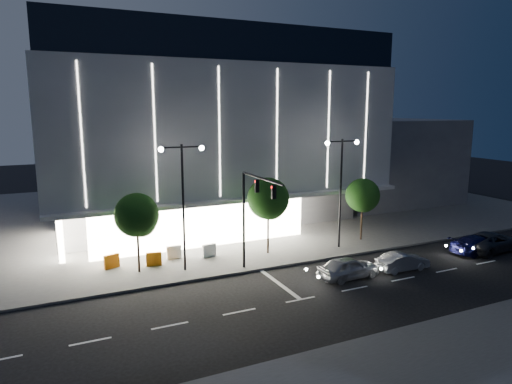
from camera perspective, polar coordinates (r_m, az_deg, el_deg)
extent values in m
plane|color=black|center=(28.75, 0.50, -12.88)|extent=(160.00, 160.00, 0.00)
cube|color=#474747|center=(51.81, -5.85, -2.21)|extent=(70.00, 40.00, 0.15)
cube|color=#474747|center=(23.10, 26.89, -20.07)|extent=(70.00, 10.00, 0.15)
cube|color=#4C4C51|center=(50.82, -8.02, -0.29)|extent=(28.00, 21.00, 4.00)
cube|color=gray|center=(48.07, -7.55, 8.12)|extent=(30.00, 25.00, 11.00)
cube|color=black|center=(48.31, -7.75, 16.44)|extent=(29.40, 24.50, 3.00)
cube|color=white|center=(37.55, -6.50, -4.09)|extent=(18.00, 0.40, 3.60)
cube|color=white|center=(40.96, -23.45, -3.67)|extent=(0.40, 10.00, 3.60)
cube|color=gray|center=(37.20, -1.69, -0.84)|extent=(30.00, 2.00, 0.30)
cube|color=white|center=(36.32, -1.60, 7.48)|extent=(24.00, 0.06, 10.00)
cube|color=#4C4C51|center=(61.01, 13.10, 4.17)|extent=(16.00, 20.00, 10.00)
cylinder|color=black|center=(32.16, -1.53, -3.74)|extent=(0.18, 0.18, 7.00)
cylinder|color=black|center=(28.88, 0.71, 1.72)|extent=(0.14, 5.80, 0.14)
cube|color=black|center=(29.60, 0.12, 0.76)|extent=(0.28, 0.18, 0.85)
cube|color=black|center=(27.47, 2.23, -0.01)|extent=(0.28, 0.18, 0.85)
sphere|color=#FF0C0C|center=(29.50, -0.09, 1.32)|extent=(0.14, 0.14, 0.14)
cylinder|color=black|center=(31.75, -9.06, -2.20)|extent=(0.16, 0.16, 9.00)
cylinder|color=black|center=(30.92, -10.54, 5.48)|extent=(1.40, 0.10, 0.10)
cylinder|color=black|center=(31.29, -8.05, 5.62)|extent=(1.40, 0.10, 0.10)
sphere|color=white|center=(30.76, -11.80, 5.23)|extent=(0.36, 0.36, 0.36)
sphere|color=white|center=(31.51, -6.82, 5.49)|extent=(0.36, 0.36, 0.36)
cylinder|color=black|center=(37.31, 10.52, -0.36)|extent=(0.16, 0.16, 9.00)
cylinder|color=black|center=(36.36, 9.83, 6.23)|extent=(1.40, 0.10, 0.10)
cylinder|color=black|center=(37.17, 11.62, 6.25)|extent=(1.40, 0.10, 0.10)
sphere|color=white|center=(35.98, 8.90, 6.05)|extent=(0.36, 0.36, 0.36)
sphere|color=white|center=(37.60, 12.48, 6.11)|extent=(0.36, 0.36, 0.36)
cylinder|color=black|center=(32.72, -14.50, -6.76)|extent=(0.16, 0.16, 3.78)
sphere|color=#14330E|center=(32.12, -14.69, -2.80)|extent=(3.02, 3.02, 3.02)
sphere|color=#14330E|center=(32.49, -14.19, -3.60)|extent=(2.16, 2.16, 2.16)
sphere|color=#14330E|center=(32.01, -15.06, -3.45)|extent=(1.94, 1.94, 1.94)
cylinder|color=black|center=(35.69, 1.52, -4.75)|extent=(0.16, 0.16, 4.06)
sphere|color=#14330E|center=(35.12, 1.54, -0.82)|extent=(3.25, 3.25, 3.25)
sphere|color=#14330E|center=(35.54, 1.82, -1.64)|extent=(2.32, 2.32, 2.32)
sphere|color=#14330E|center=(34.95, 1.28, -1.45)|extent=(2.09, 2.09, 2.09)
cylinder|color=black|center=(40.42, 13.06, -3.51)|extent=(0.16, 0.16, 3.64)
sphere|color=#14330E|center=(39.95, 13.19, -0.40)|extent=(2.91, 2.91, 2.91)
sphere|color=#14330E|center=(40.38, 13.32, -1.04)|extent=(2.08, 2.08, 2.08)
sphere|color=#14330E|center=(39.74, 13.02, -0.90)|extent=(1.87, 1.87, 1.87)
imported|color=#9C9EA3|center=(31.89, 11.49, -9.25)|extent=(4.47, 1.96, 1.50)
imported|color=#A7A9AE|center=(34.36, 17.86, -8.28)|extent=(3.95, 1.48, 1.29)
imported|color=#121345|center=(40.49, 26.07, -5.92)|extent=(5.01, 2.19, 1.43)
imported|color=#303035|center=(41.56, 27.34, -5.52)|extent=(5.80, 2.97, 1.57)
cube|color=orange|center=(34.36, -17.59, -8.26)|extent=(1.12, 0.58, 1.00)
cube|color=white|center=(35.33, -10.23, -7.41)|extent=(1.10, 0.26, 1.00)
cube|color=orange|center=(34.06, -12.65, -8.18)|extent=(1.12, 0.41, 1.00)
cube|color=white|center=(35.35, -5.89, -7.28)|extent=(1.13, 0.41, 1.00)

